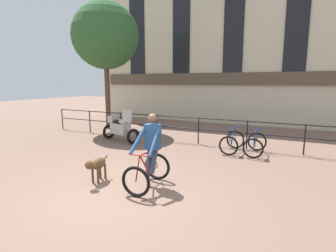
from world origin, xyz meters
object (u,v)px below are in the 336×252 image
object	(u,v)px
parked_bicycle_near_lamp	(232,142)
dog	(97,165)
parked_motorcycle	(120,128)
parked_bicycle_mid_left	(255,144)
cyclist_with_bike	(150,154)

from	to	relation	value
parked_bicycle_near_lamp	dog	bearing A→B (deg)	61.65
dog	parked_motorcycle	world-z (taller)	parked_motorcycle
parked_bicycle_near_lamp	parked_bicycle_mid_left	bearing A→B (deg)	-179.93
parked_motorcycle	cyclist_with_bike	bearing A→B (deg)	-120.53
cyclist_with_bike	parked_bicycle_near_lamp	distance (m)	4.07
dog	parked_bicycle_mid_left	distance (m)	5.31
dog	parked_bicycle_near_lamp	world-z (taller)	parked_bicycle_near_lamp
cyclist_with_bike	parked_motorcycle	distance (m)	4.97
cyclist_with_bike	parked_bicycle_near_lamp	bearing A→B (deg)	70.84
dog	parked_bicycle_mid_left	world-z (taller)	parked_bicycle_mid_left
parked_motorcycle	parked_bicycle_mid_left	world-z (taller)	parked_motorcycle
dog	parked_motorcycle	xyz separation A→B (m)	(-2.21, 3.94, 0.12)
cyclist_with_bike	parked_bicycle_mid_left	distance (m)	4.33
cyclist_with_bike	parked_motorcycle	world-z (taller)	cyclist_with_bike
parked_bicycle_mid_left	parked_bicycle_near_lamp	bearing A→B (deg)	-0.82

